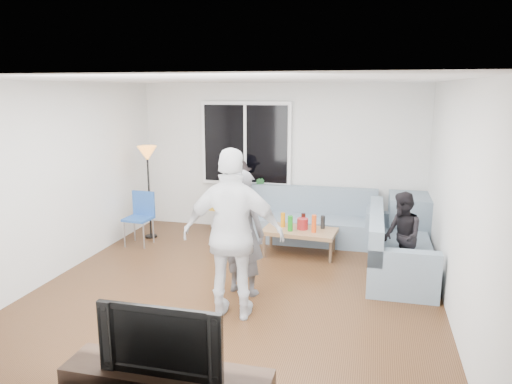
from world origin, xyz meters
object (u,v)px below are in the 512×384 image
(sofa_right_section, at_px, (400,243))
(player_left, at_px, (243,233))
(coffee_table, at_px, (299,242))
(player_right, at_px, (233,235))
(television, at_px, (165,336))
(spectator_right, at_px, (402,236))
(floor_lamp, at_px, (149,193))
(side_chair, at_px, (138,219))
(spectator_back, at_px, (237,197))
(sofa_back_section, at_px, (307,215))

(sofa_right_section, distance_m, player_left, 2.27)
(coffee_table, distance_m, player_right, 2.36)
(television, bearing_deg, sofa_right_section, 62.85)
(spectator_right, bearing_deg, sofa_right_section, 162.40)
(coffee_table, relative_size, floor_lamp, 0.71)
(side_chair, bearing_deg, spectator_back, 39.31)
(player_right, bearing_deg, sofa_right_section, -141.75)
(side_chair, bearing_deg, sofa_right_section, 1.58)
(coffee_table, relative_size, spectator_back, 0.83)
(side_chair, bearing_deg, sofa_back_section, 24.50)
(sofa_back_section, relative_size, sofa_right_section, 1.15)
(player_left, distance_m, spectator_right, 2.15)
(player_left, xyz_separation_m, spectator_back, (-0.75, 2.36, -0.12))
(coffee_table, relative_size, side_chair, 1.28)
(television, bearing_deg, floor_lamp, 117.52)
(sofa_back_section, distance_m, floor_lamp, 2.68)
(sofa_back_section, xyz_separation_m, side_chair, (-2.61, -0.93, 0.01))
(floor_lamp, bearing_deg, coffee_table, -5.82)
(player_left, xyz_separation_m, player_right, (0.07, -0.64, 0.17))
(player_left, bearing_deg, television, 107.59)
(side_chair, distance_m, spectator_right, 4.10)
(spectator_right, bearing_deg, side_chair, -114.04)
(side_chair, height_order, spectator_right, spectator_right)
(sofa_back_section, relative_size, coffee_table, 2.09)
(sofa_right_section, height_order, floor_lamp, floor_lamp)
(coffee_table, distance_m, spectator_right, 1.63)
(spectator_back, bearing_deg, spectator_right, -39.58)
(sofa_back_section, distance_m, sofa_right_section, 1.87)
(player_right, relative_size, spectator_right, 1.61)
(side_chair, distance_m, television, 4.45)
(side_chair, xyz_separation_m, spectator_right, (4.07, -0.46, 0.16))
(sofa_back_section, relative_size, spectator_back, 1.74)
(floor_lamp, distance_m, player_left, 2.82)
(spectator_right, bearing_deg, spectator_back, -135.50)
(coffee_table, relative_size, player_left, 0.70)
(spectator_right, xyz_separation_m, television, (-1.85, -3.39, 0.12))
(player_left, relative_size, spectator_right, 1.32)
(coffee_table, height_order, spectator_right, spectator_right)
(player_left, bearing_deg, floor_lamp, -24.48)
(side_chair, xyz_separation_m, television, (2.22, -3.84, 0.29))
(sofa_right_section, relative_size, player_left, 1.28)
(coffee_table, height_order, player_right, player_right)
(side_chair, bearing_deg, coffee_table, 8.38)
(coffee_table, bearing_deg, television, -95.59)
(coffee_table, bearing_deg, spectator_back, 146.61)
(sofa_back_section, height_order, player_right, player_right)
(player_right, distance_m, spectator_right, 2.47)
(sofa_back_section, xyz_separation_m, spectator_back, (-1.21, 0.03, 0.24))
(floor_lamp, xyz_separation_m, spectator_right, (4.07, -0.88, -0.19))
(spectator_back, xyz_separation_m, television, (0.82, -4.80, 0.05))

